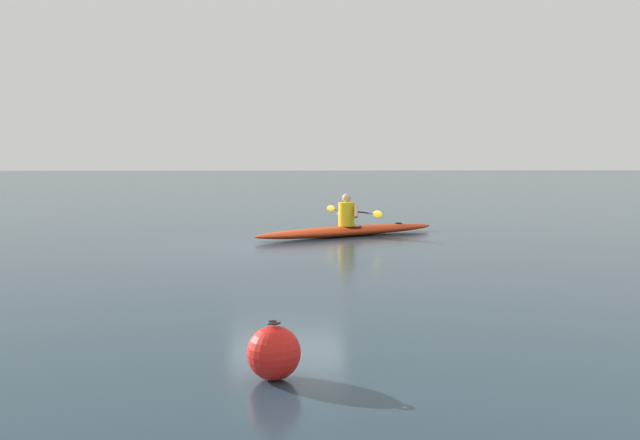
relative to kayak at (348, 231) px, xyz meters
The scene contains 4 objects.
ground_plane 2.21m from the kayak, 47.53° to the left, with size 160.00×160.00×0.00m, color #233847.
kayak is the anchor object (origin of this frame).
kayaker 0.45m from the kayak, 29.06° to the left, with size 1.22×2.15×0.79m.
mooring_buoy_red_near 10.91m from the kayak, 82.16° to the left, with size 0.47×0.47×0.52m.
Camera 1 is at (-0.19, 15.03, 1.93)m, focal length 38.68 mm.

